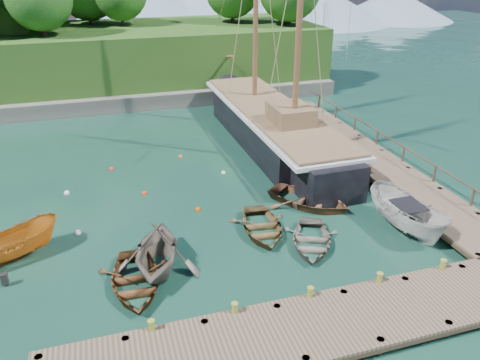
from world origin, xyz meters
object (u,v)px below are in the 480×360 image
(rowboat_2, at_px, (262,232))
(schooner, at_px, (272,128))
(rowboat_0, at_px, (136,287))
(rowboat_4, at_px, (309,205))
(rowboat_1, at_px, (158,270))
(motorboat_orange, at_px, (15,258))
(rowboat_3, at_px, (311,246))
(cabin_boat_white, at_px, (404,230))

(rowboat_2, xyz_separation_m, schooner, (4.73, 11.26, 1.07))
(rowboat_0, xyz_separation_m, rowboat_4, (9.77, 4.29, 0.00))
(rowboat_0, distance_m, rowboat_1, 1.39)
(rowboat_4, height_order, motorboat_orange, motorboat_orange)
(rowboat_3, height_order, schooner, schooner)
(rowboat_2, bearing_deg, rowboat_0, -152.45)
(rowboat_1, bearing_deg, rowboat_3, 13.23)
(motorboat_orange, xyz_separation_m, schooner, (16.13, 10.03, 1.07))
(schooner, bearing_deg, rowboat_0, -129.76)
(rowboat_3, bearing_deg, rowboat_1, -157.85)
(rowboat_3, height_order, motorboat_orange, motorboat_orange)
(rowboat_3, distance_m, motorboat_orange, 13.57)
(rowboat_2, height_order, rowboat_3, rowboat_2)
(rowboat_3, xyz_separation_m, schooner, (2.90, 13.04, 1.07))
(rowboat_0, bearing_deg, rowboat_2, 23.66)
(rowboat_4, distance_m, motorboat_orange, 14.81)
(rowboat_1, relative_size, rowboat_2, 1.09)
(rowboat_3, bearing_deg, motorboat_orange, -168.75)
(motorboat_orange, distance_m, cabin_boat_white, 18.54)
(rowboat_0, xyz_separation_m, motorboat_orange, (-5.03, 3.67, 0.00))
(rowboat_4, bearing_deg, motorboat_orange, 142.85)
(rowboat_0, height_order, rowboat_3, rowboat_0)
(schooner, bearing_deg, motorboat_orange, -148.87)
(motorboat_orange, relative_size, schooner, 0.16)
(rowboat_1, height_order, rowboat_4, rowboat_1)
(motorboat_orange, bearing_deg, rowboat_3, -126.63)
(schooner, bearing_deg, rowboat_4, -98.80)
(rowboat_0, xyz_separation_m, rowboat_1, (1.06, 0.90, 0.00))
(rowboat_4, bearing_deg, rowboat_2, 169.10)
(rowboat_2, height_order, cabin_boat_white, cabin_boat_white)
(rowboat_2, height_order, motorboat_orange, motorboat_orange)
(rowboat_2, bearing_deg, rowboat_3, -37.54)
(rowboat_3, relative_size, rowboat_4, 0.83)
(rowboat_0, distance_m, cabin_boat_white, 13.26)
(rowboat_1, relative_size, cabin_boat_white, 0.85)
(cabin_boat_white, bearing_deg, rowboat_4, 128.49)
(cabin_boat_white, bearing_deg, rowboat_1, 173.87)
(rowboat_1, bearing_deg, rowboat_4, 36.45)
(rowboat_1, xyz_separation_m, motorboat_orange, (-6.09, 2.77, 0.00))
(rowboat_1, height_order, rowboat_3, rowboat_1)
(rowboat_3, height_order, cabin_boat_white, cabin_boat_white)
(rowboat_1, xyz_separation_m, rowboat_4, (8.71, 3.39, 0.00))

